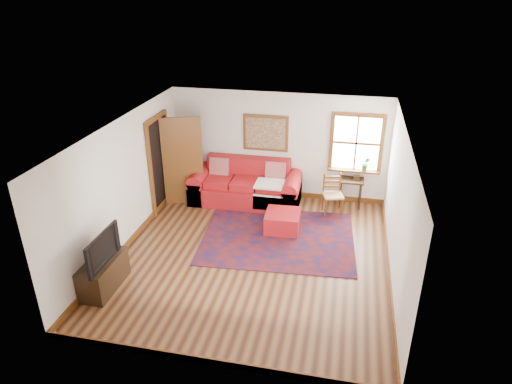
% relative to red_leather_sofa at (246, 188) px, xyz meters
% --- Properties ---
extents(ground, '(5.50, 5.50, 0.00)m').
position_rel_red_leather_sofa_xyz_m(ground, '(0.66, -2.26, -0.33)').
color(ground, '#3B1E0F').
rests_on(ground, ground).
extents(room_envelope, '(5.04, 5.54, 2.52)m').
position_rel_red_leather_sofa_xyz_m(room_envelope, '(0.66, -2.25, 1.32)').
color(room_envelope, silver).
rests_on(room_envelope, ground).
extents(window, '(1.18, 0.20, 1.38)m').
position_rel_red_leather_sofa_xyz_m(window, '(2.44, 0.44, 0.99)').
color(window, white).
rests_on(window, ground).
extents(doorway, '(0.89, 1.08, 2.14)m').
position_rel_red_leather_sofa_xyz_m(doorway, '(-1.54, -0.48, 0.74)').
color(doorway, black).
rests_on(doorway, ground).
extents(framed_artwork, '(1.05, 0.07, 0.85)m').
position_rel_red_leather_sofa_xyz_m(framed_artwork, '(0.36, 0.45, 1.22)').
color(framed_artwork, brown).
rests_on(framed_artwork, ground).
extents(persian_rug, '(3.19, 2.63, 0.02)m').
position_rel_red_leather_sofa_xyz_m(persian_rug, '(1.01, -1.51, -0.32)').
color(persian_rug, '#5A120C').
rests_on(persian_rug, ground).
extents(red_leather_sofa, '(2.52, 1.04, 0.99)m').
position_rel_red_leather_sofa_xyz_m(red_leather_sofa, '(0.00, 0.00, 0.00)').
color(red_leather_sofa, '#A5151B').
rests_on(red_leather_sofa, ground).
extents(red_ottoman, '(0.73, 0.73, 0.40)m').
position_rel_red_leather_sofa_xyz_m(red_ottoman, '(1.04, -1.17, -0.13)').
color(red_ottoman, '#A5151B').
rests_on(red_ottoman, ground).
extents(side_table, '(0.55, 0.41, 0.66)m').
position_rel_red_leather_sofa_xyz_m(side_table, '(2.38, 0.27, 0.21)').
color(side_table, black).
rests_on(side_table, ground).
extents(ladder_back_chair, '(0.52, 0.50, 0.90)m').
position_rel_red_leather_sofa_xyz_m(ladder_back_chair, '(1.99, -0.17, 0.16)').
color(ladder_back_chair, tan).
rests_on(ladder_back_chair, ground).
extents(media_cabinet, '(0.45, 1.00, 0.55)m').
position_rel_red_leather_sofa_xyz_m(media_cabinet, '(-1.60, -3.73, -0.05)').
color(media_cabinet, black).
rests_on(media_cabinet, ground).
extents(television, '(0.13, 0.98, 0.56)m').
position_rel_red_leather_sofa_xyz_m(television, '(-1.58, -3.79, 0.50)').
color(television, black).
rests_on(television, media_cabinet).
extents(candle_hurricane, '(0.12, 0.12, 0.18)m').
position_rel_red_leather_sofa_xyz_m(candle_hurricane, '(-1.55, -3.38, 0.30)').
color(candle_hurricane, silver).
rests_on(candle_hurricane, media_cabinet).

